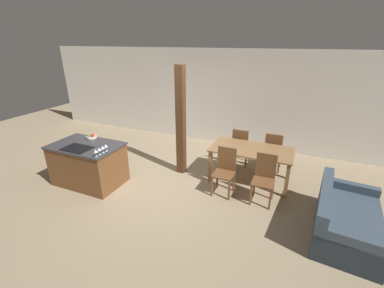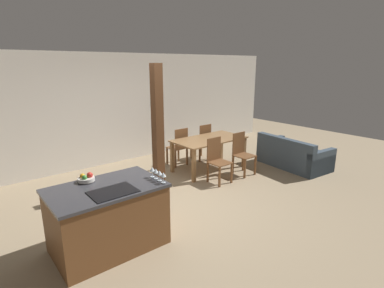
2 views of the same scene
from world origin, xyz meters
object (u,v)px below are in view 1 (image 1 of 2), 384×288
at_px(dining_chair_near_left, 225,170).
at_px(wine_glass_near, 96,151).
at_px(couch, 344,220).
at_px(wine_glass_middle, 99,149).
at_px(dining_table, 251,153).
at_px(timber_post, 181,122).
at_px(wine_glass_far, 102,148).
at_px(wine_glass_end, 106,146).
at_px(dining_chair_near_right, 264,178).
at_px(dining_chair_far_right, 273,151).
at_px(dining_chair_far_left, 240,146).
at_px(fruit_bowl, 91,137).
at_px(kitchen_island, 89,164).

bearing_deg(dining_chair_near_left, wine_glass_near, -151.28).
bearing_deg(couch, wine_glass_middle, 104.10).
distance_m(dining_table, couch, 2.10).
xyz_separation_m(wine_glass_middle, timber_post, (0.97, 1.53, 0.22)).
xyz_separation_m(wine_glass_far, wine_glass_end, (0.00, 0.09, 0.00)).
bearing_deg(wine_glass_near, dining_chair_near_right, 21.95).
bearing_deg(dining_chair_near_right, dining_chair_far_right, 90.00).
bearing_deg(wine_glass_near, dining_chair_far_left, 49.75).
distance_m(dining_chair_near_left, dining_chair_far_right, 1.56).
xyz_separation_m(dining_table, dining_chair_near_left, (-0.38, -0.68, -0.16)).
height_order(wine_glass_far, dining_chair_far_left, wine_glass_far).
bearing_deg(dining_chair_far_left, fruit_bowl, 31.98).
bearing_deg(dining_chair_far_left, dining_chair_far_right, -180.00).
bearing_deg(dining_chair_far_right, dining_chair_far_left, 0.00).
height_order(wine_glass_near, dining_table, wine_glass_near).
height_order(wine_glass_middle, wine_glass_far, same).
distance_m(dining_chair_near_right, dining_chair_far_left, 1.56).
bearing_deg(wine_glass_middle, couch, 8.30).
relative_size(kitchen_island, dining_chair_far_right, 1.54).
bearing_deg(dining_chair_far_left, couch, 139.24).
height_order(dining_chair_far_left, couch, dining_chair_far_left).
relative_size(fruit_bowl, dining_chair_far_right, 0.24).
distance_m(wine_glass_far, timber_post, 1.75).
bearing_deg(wine_glass_middle, wine_glass_end, 90.00).
distance_m(wine_glass_middle, timber_post, 1.82).
relative_size(wine_glass_near, dining_chair_far_right, 0.16).
xyz_separation_m(wine_glass_near, dining_chair_far_left, (2.14, 2.53, -0.52)).
height_order(dining_chair_near_right, couch, dining_chair_near_right).
height_order(wine_glass_far, wine_glass_end, same).
distance_m(fruit_bowl, dining_chair_near_right, 3.74).
relative_size(dining_chair_near_left, dining_chair_far_right, 1.00).
bearing_deg(dining_chair_near_right, kitchen_island, -167.51).
relative_size(fruit_bowl, dining_chair_near_right, 0.24).
distance_m(kitchen_island, couch, 4.91).
bearing_deg(wine_glass_middle, wine_glass_far, 90.00).
distance_m(wine_glass_middle, dining_table, 3.10).
distance_m(wine_glass_middle, dining_chair_far_right, 3.83).
xyz_separation_m(wine_glass_near, wine_glass_end, (0.00, 0.27, 0.00)).
relative_size(dining_table, dining_chair_far_right, 1.82).
distance_m(wine_glass_end, dining_table, 3.00).
bearing_deg(timber_post, fruit_bowl, -152.45).
height_order(wine_glass_far, dining_chair_near_right, wine_glass_far).
height_order(wine_glass_near, timber_post, timber_post).
xyz_separation_m(kitchen_island, wine_glass_end, (0.65, -0.11, 0.56)).
height_order(kitchen_island, couch, kitchen_island).
distance_m(kitchen_island, wine_glass_middle, 0.91).
bearing_deg(dining_chair_near_left, dining_chair_near_right, 0.00).
bearing_deg(wine_glass_end, timber_post, 54.21).
bearing_deg(dining_table, timber_post, -171.51).
bearing_deg(timber_post, dining_chair_far_left, 37.85).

